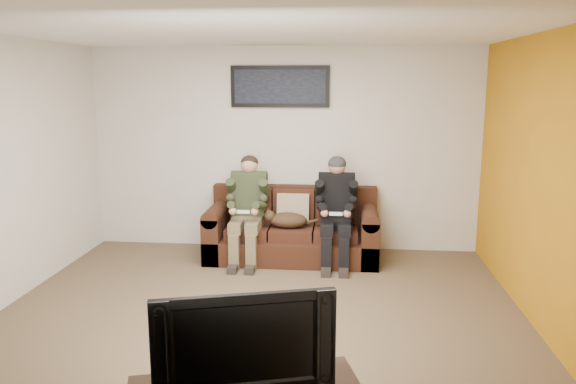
# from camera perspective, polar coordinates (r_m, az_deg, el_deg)

# --- Properties ---
(floor) EXTENTS (5.00, 5.00, 0.00)m
(floor) POSITION_cam_1_polar(r_m,az_deg,el_deg) (5.43, -2.90, -12.35)
(floor) COLOR brown
(floor) RESTS_ON ground
(ceiling) EXTENTS (5.00, 5.00, 0.00)m
(ceiling) POSITION_cam_1_polar(r_m,az_deg,el_deg) (5.00, -3.20, 16.14)
(ceiling) COLOR silver
(ceiling) RESTS_ON ground
(wall_back) EXTENTS (5.00, 0.00, 5.00)m
(wall_back) POSITION_cam_1_polar(r_m,az_deg,el_deg) (7.26, -0.41, 4.34)
(wall_back) COLOR beige
(wall_back) RESTS_ON ground
(wall_front) EXTENTS (5.00, 0.00, 5.00)m
(wall_front) POSITION_cam_1_polar(r_m,az_deg,el_deg) (2.91, -9.65, -6.38)
(wall_front) COLOR beige
(wall_front) RESTS_ON ground
(wall_right) EXTENTS (0.00, 4.50, 4.50)m
(wall_right) POSITION_cam_1_polar(r_m,az_deg,el_deg) (5.30, 24.78, 0.72)
(wall_right) COLOR beige
(wall_right) RESTS_ON ground
(accent_wall_right) EXTENTS (0.00, 4.50, 4.50)m
(accent_wall_right) POSITION_cam_1_polar(r_m,az_deg,el_deg) (5.29, 24.68, 0.72)
(accent_wall_right) COLOR #B87712
(accent_wall_right) RESTS_ON ground
(sofa) EXTENTS (2.09, 0.90, 0.85)m
(sofa) POSITION_cam_1_polar(r_m,az_deg,el_deg) (7.02, 0.49, -4.04)
(sofa) COLOR #351B10
(sofa) RESTS_ON ground
(throw_pillow) EXTENTS (0.40, 0.19, 0.39)m
(throw_pillow) POSITION_cam_1_polar(r_m,az_deg,el_deg) (6.99, 0.52, -1.70)
(throw_pillow) COLOR #9D8767
(throw_pillow) RESTS_ON sofa
(throw_blanket) EXTENTS (0.43, 0.21, 0.08)m
(throw_blanket) POSITION_cam_1_polar(r_m,az_deg,el_deg) (7.23, -4.31, 0.71)
(throw_blanket) COLOR tan
(throw_blanket) RESTS_ON sofa
(person_left) EXTENTS (0.51, 0.87, 1.27)m
(person_left) POSITION_cam_1_polar(r_m,az_deg,el_deg) (6.83, -4.12, -1.15)
(person_left) COLOR brown
(person_left) RESTS_ON sofa
(person_right) EXTENTS (0.51, 0.86, 1.28)m
(person_right) POSITION_cam_1_polar(r_m,az_deg,el_deg) (6.73, 4.92, -1.31)
(person_right) COLOR black
(person_right) RESTS_ON sofa
(cat) EXTENTS (0.66, 0.26, 0.24)m
(cat) POSITION_cam_1_polar(r_m,az_deg,el_deg) (6.80, -0.17, -2.84)
(cat) COLOR #4E341E
(cat) RESTS_ON sofa
(framed_poster) EXTENTS (1.25, 0.05, 0.52)m
(framed_poster) POSITION_cam_1_polar(r_m,az_deg,el_deg) (7.18, -0.82, 10.66)
(framed_poster) COLOR black
(framed_poster) RESTS_ON wall_back
(television) EXTENTS (1.03, 0.42, 0.60)m
(television) POSITION_cam_1_polar(r_m,az_deg,el_deg) (3.35, -4.59, -14.43)
(television) COLOR black
(television) RESTS_ON tv_stand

